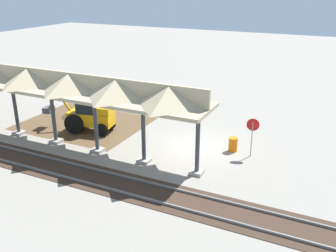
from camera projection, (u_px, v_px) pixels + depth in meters
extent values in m
plane|color=gray|center=(198.00, 146.00, 24.26)|extent=(120.00, 120.00, 0.00)
cube|color=brown|center=(84.00, 123.00, 28.20)|extent=(8.96, 7.00, 0.01)
cube|color=#9E998E|center=(197.00, 172.00, 20.74)|extent=(0.70, 0.70, 0.20)
cylinder|color=#383D42|center=(198.00, 144.00, 20.13)|extent=(0.24, 0.24, 3.60)
cube|color=#9E998E|center=(144.00, 160.00, 22.09)|extent=(0.70, 0.70, 0.20)
cylinder|color=#383D42|center=(143.00, 134.00, 21.48)|extent=(0.24, 0.24, 3.60)
cube|color=#9E998E|center=(98.00, 150.00, 23.45)|extent=(0.70, 0.70, 0.20)
cylinder|color=#383D42|center=(96.00, 125.00, 22.84)|extent=(0.24, 0.24, 3.60)
cube|color=#9E998E|center=(56.00, 141.00, 24.80)|extent=(0.70, 0.70, 0.20)
cylinder|color=#383D42|center=(53.00, 117.00, 24.19)|extent=(0.24, 0.24, 3.60)
cube|color=#9E998E|center=(19.00, 133.00, 26.16)|extent=(0.70, 0.70, 0.20)
cylinder|color=#383D42|center=(16.00, 110.00, 25.55)|extent=(0.24, 0.24, 3.60)
cube|color=tan|center=(50.00, 89.00, 23.51)|extent=(21.23, 3.20, 0.20)
cube|color=tan|center=(49.00, 78.00, 23.28)|extent=(21.23, 0.20, 1.10)
pyramid|color=tan|center=(170.00, 95.00, 19.89)|extent=(3.00, 3.20, 1.10)
pyramid|color=tan|center=(117.00, 88.00, 21.24)|extent=(3.00, 3.20, 1.10)
pyramid|color=tan|center=(70.00, 81.00, 22.60)|extent=(3.00, 3.20, 1.10)
pyramid|color=tan|center=(29.00, 76.00, 23.95)|extent=(3.00, 3.20, 1.10)
cube|color=slate|center=(158.00, 185.00, 19.45)|extent=(60.00, 0.08, 0.15)
cube|color=slate|center=(145.00, 199.00, 18.25)|extent=(60.00, 0.08, 0.15)
cube|color=#38281E|center=(152.00, 193.00, 18.87)|extent=(60.00, 2.58, 0.03)
cylinder|color=gray|center=(252.00, 139.00, 22.46)|extent=(0.06, 0.06, 2.26)
cylinder|color=red|center=(253.00, 125.00, 22.12)|extent=(0.76, 0.13, 0.76)
cube|color=orange|center=(91.00, 118.00, 26.39)|extent=(3.38, 1.85, 0.90)
cube|color=#1E262D|center=(87.00, 103.00, 26.03)|extent=(1.49, 1.38, 1.40)
cube|color=orange|center=(104.00, 110.00, 25.88)|extent=(1.33, 1.28, 0.50)
cylinder|color=black|center=(84.00, 117.00, 27.37)|extent=(1.43, 0.54, 1.40)
cylinder|color=black|center=(74.00, 124.00, 26.08)|extent=(1.43, 0.54, 1.40)
cylinder|color=black|center=(109.00, 124.00, 26.89)|extent=(0.94, 0.46, 0.90)
cylinder|color=black|center=(102.00, 130.00, 25.72)|extent=(0.94, 0.46, 0.90)
cylinder|color=orange|center=(63.00, 101.00, 26.51)|extent=(1.08, 0.37, 1.41)
cylinder|color=orange|center=(53.00, 101.00, 26.74)|extent=(0.97, 0.33, 1.50)
cube|color=#47474C|center=(49.00, 110.00, 27.10)|extent=(0.73, 0.89, 0.40)
cone|color=brown|center=(77.00, 116.00, 29.67)|extent=(5.01, 5.01, 1.53)
cylinder|color=orange|center=(233.00, 144.00, 23.43)|extent=(0.56, 0.56, 0.90)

